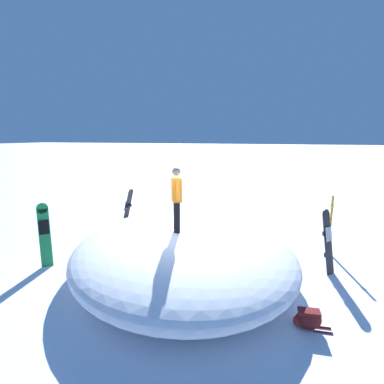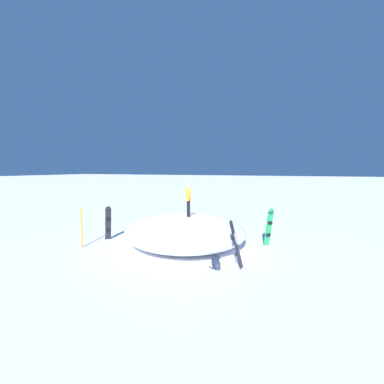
{
  "view_description": "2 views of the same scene",
  "coord_description": "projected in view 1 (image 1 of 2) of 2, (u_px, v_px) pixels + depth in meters",
  "views": [
    {
      "loc": [
        6.43,
        2.21,
        3.45
      ],
      "look_at": [
        -0.84,
        -0.06,
        1.98
      ],
      "focal_mm": 27.32,
      "sensor_mm": 36.0,
      "label": 1
    },
    {
      "loc": [
        -11.56,
        -5.05,
        3.39
      ],
      "look_at": [
        0.29,
        -0.25,
        2.29
      ],
      "focal_mm": 25.47,
      "sensor_mm": 36.0,
      "label": 2
    }
  ],
  "objects": [
    {
      "name": "backpack_far",
      "position": [
        148.0,
        224.0,
        10.84
      ],
      "size": [
        0.49,
        0.52,
        0.47
      ],
      "color": "#1E2333",
      "rests_on": "ground"
    },
    {
      "name": "backpack_near",
      "position": [
        308.0,
        319.0,
        5.27
      ],
      "size": [
        0.29,
        0.68,
        0.37
      ],
      "color": "maroon",
      "rests_on": "ground"
    },
    {
      "name": "snowboard_secondary_upright",
      "position": [
        45.0,
        233.0,
        7.81
      ],
      "size": [
        0.42,
        0.42,
        1.69
      ],
      "color": "#1E8C47",
      "rests_on": "ground"
    },
    {
      "name": "snowboarder_standing",
      "position": [
        177.0,
        196.0,
        6.98
      ],
      "size": [
        0.91,
        0.5,
        1.57
      ],
      "color": "black",
      "rests_on": "snow_mound"
    },
    {
      "name": "snowboard_tertiary_upright",
      "position": [
        128.0,
        210.0,
        10.42
      ],
      "size": [
        0.32,
        0.47,
        1.62
      ],
      "color": "black",
      "rests_on": "ground"
    },
    {
      "name": "snow_mound",
      "position": [
        183.0,
        249.0,
        7.51
      ],
      "size": [
        8.44,
        7.92,
        1.15
      ],
      "primitive_type": "ellipsoid",
      "rotation": [
        0.0,
        0.0,
        2.04
      ],
      "color": "white",
      "rests_on": "ground"
    },
    {
      "name": "trail_marker_pole",
      "position": [
        331.0,
        223.0,
        8.62
      ],
      "size": [
        0.1,
        0.1,
        1.74
      ],
      "color": "orange",
      "rests_on": "ground"
    },
    {
      "name": "snowboard_primary_upright",
      "position": [
        328.0,
        241.0,
        7.37
      ],
      "size": [
        0.41,
        0.41,
        1.64
      ],
      "color": "black",
      "rests_on": "ground"
    },
    {
      "name": "ground",
      "position": [
        184.0,
        275.0,
        7.33
      ],
      "size": [
        240.0,
        240.0,
        0.0
      ],
      "primitive_type": "plane",
      "color": "white"
    }
  ]
}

